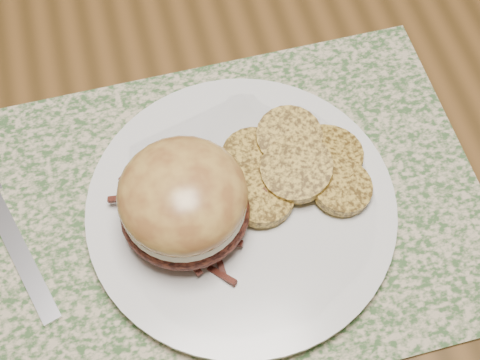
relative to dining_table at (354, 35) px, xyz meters
name	(u,v)px	position (x,y,z in m)	size (l,w,h in m)	color
ground	(306,246)	(0.00, 0.00, -0.67)	(3.50, 3.50, 0.00)	brown
dining_table	(354,35)	(0.00, 0.00, 0.00)	(1.50, 0.90, 0.75)	brown
placemat	(236,210)	(-0.21, -0.23, 0.08)	(0.45, 0.33, 0.00)	#38582D
dinner_plate	(241,208)	(-0.20, -0.23, 0.09)	(0.26, 0.26, 0.02)	silver
pork_sandwich	(184,202)	(-0.25, -0.24, 0.14)	(0.13, 0.12, 0.08)	black
roasted_potatoes	(295,165)	(-0.15, -0.21, 0.11)	(0.16, 0.14, 0.04)	gold
fork	(8,228)	(-0.41, -0.20, 0.09)	(0.07, 0.19, 0.00)	silver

